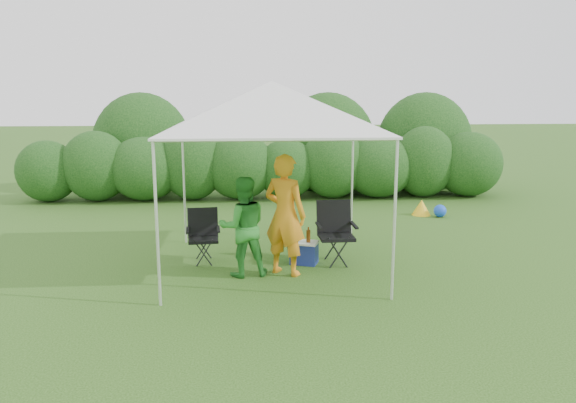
{
  "coord_description": "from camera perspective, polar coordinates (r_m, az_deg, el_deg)",
  "views": [
    {
      "loc": [
        -0.34,
        -7.86,
        2.72
      ],
      "look_at": [
        0.23,
        0.4,
        1.05
      ],
      "focal_mm": 35.0,
      "sensor_mm": 36.0,
      "label": 1
    }
  ],
  "objects": [
    {
      "name": "man",
      "position": [
        8.22,
        -0.31,
        -1.37
      ],
      "size": [
        0.79,
        0.72,
        1.8
      ],
      "primitive_type": "imported",
      "rotation": [
        0.0,
        0.0,
        2.58
      ],
      "color": "orange",
      "rests_on": "ground"
    },
    {
      "name": "canopy",
      "position": [
        8.37,
        -1.65,
        9.63
      ],
      "size": [
        3.1,
        3.1,
        2.83
      ],
      "color": "silver",
      "rests_on": "ground"
    },
    {
      "name": "hedge",
      "position": [
        14.0,
        -1.93,
        3.63
      ],
      "size": [
        12.1,
        1.53,
        1.8
      ],
      "color": "#23501A",
      "rests_on": "ground"
    },
    {
      "name": "ground",
      "position": [
        8.33,
        -1.41,
        -7.67
      ],
      "size": [
        70.0,
        70.0,
        0.0
      ],
      "primitive_type": "plane",
      "color": "#38631F"
    },
    {
      "name": "chair_right",
      "position": [
        8.92,
        4.83,
        -2.7
      ],
      "size": [
        0.62,
        0.56,
        0.98
      ],
      "rotation": [
        0.0,
        0.0,
        0.03
      ],
      "color": "black",
      "rests_on": "ground"
    },
    {
      "name": "woman",
      "position": [
        8.22,
        -4.57,
        -2.56
      ],
      "size": [
        0.8,
        0.67,
        1.48
      ],
      "primitive_type": "imported",
      "rotation": [
        0.0,
        0.0,
        3.3
      ],
      "color": "#2C872C",
      "rests_on": "ground"
    },
    {
      "name": "lawn_toy",
      "position": [
        12.58,
        13.87,
        -0.68
      ],
      "size": [
        0.68,
        0.57,
        0.34
      ],
      "color": "yellow",
      "rests_on": "ground"
    },
    {
      "name": "cooler",
      "position": [
        8.9,
        1.65,
        -5.19
      ],
      "size": [
        0.5,
        0.43,
        0.36
      ],
      "rotation": [
        0.0,
        0.0,
        -0.35
      ],
      "color": "navy",
      "rests_on": "ground"
    },
    {
      "name": "chair_left",
      "position": [
        9.05,
        -8.62,
        -3.06
      ],
      "size": [
        0.56,
        0.51,
        0.85
      ],
      "rotation": [
        0.0,
        0.0,
        0.09
      ],
      "color": "black",
      "rests_on": "ground"
    },
    {
      "name": "bottle",
      "position": [
        8.78,
        2.08,
        -3.38
      ],
      "size": [
        0.07,
        0.07,
        0.25
      ],
      "primitive_type": "cylinder",
      "color": "#592D0C",
      "rests_on": "cooler"
    }
  ]
}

